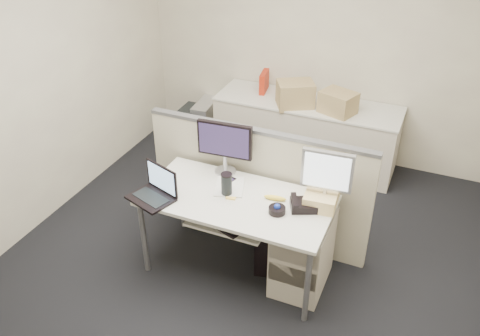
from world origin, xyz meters
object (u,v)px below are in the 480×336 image
at_px(desk, 237,205).
at_px(desk_phone, 304,205).
at_px(monitor_main, 225,148).
at_px(laptop, 149,186).

height_order(desk, desk_phone, desk_phone).
bearing_deg(monitor_main, desk_phone, -22.01).
relative_size(monitor_main, desk_phone, 2.34).
xyz_separation_m(monitor_main, desk_phone, (0.77, -0.24, -0.20)).
height_order(desk, monitor_main, monitor_main).
bearing_deg(desk_phone, laptop, 173.39).
distance_m(monitor_main, laptop, 0.71).
distance_m(laptop, desk_phone, 1.20).
relative_size(laptop, desk_phone, 1.72).
xyz_separation_m(desk, monitor_main, (-0.25, 0.32, 0.30)).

